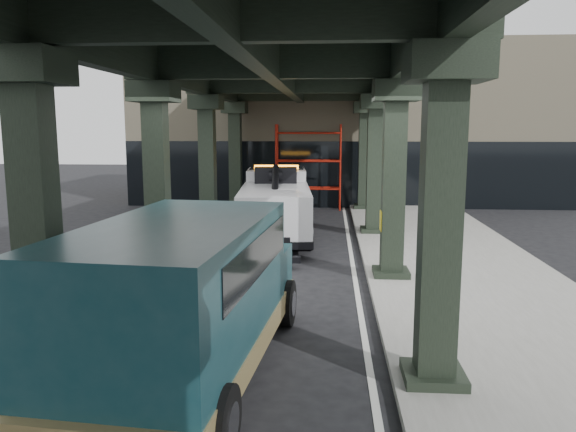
% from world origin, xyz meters
% --- Properties ---
extents(ground, '(90.00, 90.00, 0.00)m').
position_xyz_m(ground, '(0.00, 0.00, 0.00)').
color(ground, black).
rests_on(ground, ground).
extents(sidewalk, '(5.00, 40.00, 0.15)m').
position_xyz_m(sidewalk, '(4.50, 2.00, 0.07)').
color(sidewalk, gray).
rests_on(sidewalk, ground).
extents(lane_stripe, '(0.12, 38.00, 0.01)m').
position_xyz_m(lane_stripe, '(1.70, 2.00, 0.01)').
color(lane_stripe, silver).
rests_on(lane_stripe, ground).
extents(viaduct, '(7.40, 32.00, 6.40)m').
position_xyz_m(viaduct, '(-0.40, 2.00, 5.46)').
color(viaduct, black).
rests_on(viaduct, ground).
extents(building, '(22.00, 10.00, 8.00)m').
position_xyz_m(building, '(2.00, 20.00, 4.00)').
color(building, '#C6B793').
rests_on(building, ground).
extents(scaffolding, '(3.08, 0.88, 4.00)m').
position_xyz_m(scaffolding, '(0.00, 14.64, 2.11)').
color(scaffolding, red).
rests_on(scaffolding, ground).
extents(tow_truck, '(2.83, 8.01, 2.58)m').
position_xyz_m(tow_truck, '(-0.87, 7.48, 1.26)').
color(tow_truck, black).
rests_on(tow_truck, ground).
extents(towed_van, '(2.97, 6.43, 2.53)m').
position_xyz_m(towed_van, '(-1.14, -3.93, 1.36)').
color(towed_van, '#10343B').
rests_on(towed_van, ground).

